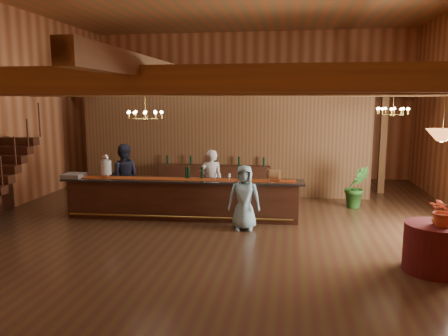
# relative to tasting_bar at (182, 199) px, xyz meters

# --- Properties ---
(floor) EXTENTS (14.00, 14.00, 0.00)m
(floor) POSITION_rel_tasting_bar_xyz_m (1.06, -0.52, -0.51)
(floor) COLOR #46301B
(floor) RESTS_ON ground
(wall_back) EXTENTS (12.00, 0.10, 5.50)m
(wall_back) POSITION_rel_tasting_bar_xyz_m (1.06, 6.48, 2.24)
(wall_back) COLOR #C1794C
(wall_back) RESTS_ON floor
(wall_front) EXTENTS (12.00, 0.10, 5.50)m
(wall_front) POSITION_rel_tasting_bar_xyz_m (1.06, -7.52, 2.24)
(wall_front) COLOR #C1794C
(wall_front) RESTS_ON floor
(beam_grid) EXTENTS (11.90, 13.90, 0.39)m
(beam_grid) POSITION_rel_tasting_bar_xyz_m (1.06, -0.02, 2.73)
(beam_grid) COLOR brown
(beam_grid) RESTS_ON wall_left
(support_posts) EXTENTS (9.20, 10.20, 3.20)m
(support_posts) POSITION_rel_tasting_bar_xyz_m (1.06, -1.02, 1.09)
(support_posts) COLOR brown
(support_posts) RESTS_ON floor
(partition_wall) EXTENTS (9.00, 0.18, 3.10)m
(partition_wall) POSITION_rel_tasting_bar_xyz_m (0.56, 2.98, 1.04)
(partition_wall) COLOR brown
(partition_wall) RESTS_ON floor
(backroom_boxes) EXTENTS (4.10, 0.60, 1.10)m
(backroom_boxes) POSITION_rel_tasting_bar_xyz_m (0.77, 4.98, 0.02)
(backroom_boxes) COLOR #401E15
(backroom_boxes) RESTS_ON floor
(tasting_bar) EXTENTS (6.09, 1.05, 1.02)m
(tasting_bar) POSITION_rel_tasting_bar_xyz_m (0.00, 0.00, 0.00)
(tasting_bar) COLOR #401E15
(tasting_bar) RESTS_ON floor
(beverage_dispenser) EXTENTS (0.26, 0.26, 0.60)m
(beverage_dispenser) POSITION_rel_tasting_bar_xyz_m (-1.97, -0.04, 0.78)
(beverage_dispenser) COLOR silver
(beverage_dispenser) RESTS_ON tasting_bar
(glass_rack_tray) EXTENTS (0.50, 0.50, 0.10)m
(glass_rack_tray) POSITION_rel_tasting_bar_xyz_m (-2.80, -0.18, 0.55)
(glass_rack_tray) COLOR gray
(glass_rack_tray) RESTS_ON tasting_bar
(raffle_drum) EXTENTS (0.34, 0.24, 0.30)m
(raffle_drum) POSITION_rel_tasting_bar_xyz_m (2.29, 0.06, 0.67)
(raffle_drum) COLOR brown
(raffle_drum) RESTS_ON tasting_bar
(bar_bottle_0) EXTENTS (0.07, 0.07, 0.30)m
(bar_bottle_0) POSITION_rel_tasting_bar_xyz_m (0.09, 0.12, 0.65)
(bar_bottle_0) COLOR black
(bar_bottle_0) RESTS_ON tasting_bar
(bar_bottle_1) EXTENTS (0.07, 0.07, 0.30)m
(bar_bottle_1) POSITION_rel_tasting_bar_xyz_m (0.14, 0.12, 0.65)
(bar_bottle_1) COLOR black
(bar_bottle_1) RESTS_ON tasting_bar
(bar_bottle_2) EXTENTS (0.07, 0.07, 0.30)m
(bar_bottle_2) POSITION_rel_tasting_bar_xyz_m (0.48, 0.14, 0.65)
(bar_bottle_2) COLOR black
(bar_bottle_2) RESTS_ON tasting_bar
(backbar_shelf) EXTENTS (3.47, 0.88, 0.96)m
(backbar_shelf) POSITION_rel_tasting_bar_xyz_m (0.36, 2.72, -0.03)
(backbar_shelf) COLOR #401E15
(backbar_shelf) RESTS_ON floor
(round_table) EXTENTS (0.99, 0.99, 0.86)m
(round_table) POSITION_rel_tasting_bar_xyz_m (5.18, -2.68, -0.08)
(round_table) COLOR #5B1B14
(round_table) RESTS_ON floor
(chandelier_left) EXTENTS (0.80, 0.80, 0.71)m
(chandelier_left) POSITION_rel_tasting_bar_xyz_m (-0.57, -1.00, 2.14)
(chandelier_left) COLOR #AD9042
(chandelier_left) RESTS_ON beam_grid
(chandelier_right) EXTENTS (0.80, 0.80, 0.66)m
(chandelier_right) POSITION_rel_tasting_bar_xyz_m (5.27, 1.48, 2.18)
(chandelier_right) COLOR #AD9042
(chandelier_right) RESTS_ON beam_grid
(pendant_lamp) EXTENTS (0.52, 0.52, 0.90)m
(pendant_lamp) POSITION_rel_tasting_bar_xyz_m (5.18, -2.68, 1.89)
(pendant_lamp) COLOR #AD9042
(pendant_lamp) RESTS_ON beam_grid
(bartender) EXTENTS (0.70, 0.56, 1.67)m
(bartender) POSITION_rel_tasting_bar_xyz_m (0.58, 0.86, 0.32)
(bartender) COLOR silver
(bartender) RESTS_ON floor
(staff_second) EXTENTS (0.99, 0.85, 1.78)m
(staff_second) POSITION_rel_tasting_bar_xyz_m (-1.88, 0.87, 0.38)
(staff_second) COLOR #24273C
(staff_second) RESTS_ON floor
(guest) EXTENTS (0.76, 0.51, 1.51)m
(guest) POSITION_rel_tasting_bar_xyz_m (1.64, -0.69, 0.24)
(guest) COLOR #81B4C4
(guest) RESTS_ON floor
(floor_plant) EXTENTS (0.73, 0.63, 1.18)m
(floor_plant) POSITION_rel_tasting_bar_xyz_m (4.50, 1.82, 0.08)
(floor_plant) COLOR #21541A
(floor_plant) RESTS_ON floor
(table_flowers) EXTENTS (0.65, 0.62, 0.57)m
(table_flowers) POSITION_rel_tasting_bar_xyz_m (5.27, -2.81, 0.63)
(table_flowers) COLOR #D2532E
(table_flowers) RESTS_ON round_table
(table_vase) EXTENTS (0.15, 0.15, 0.30)m
(table_vase) POSITION_rel_tasting_bar_xyz_m (5.21, -2.69, 0.49)
(table_vase) COLOR #AD9042
(table_vase) RESTS_ON round_table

